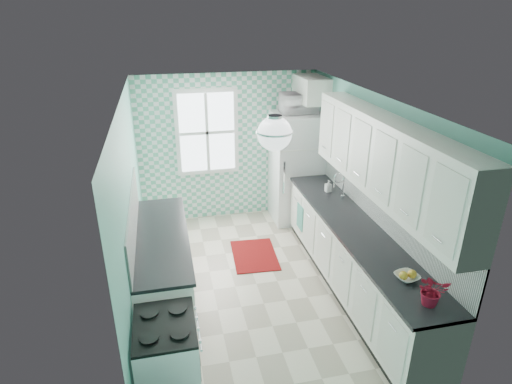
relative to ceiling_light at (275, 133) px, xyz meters
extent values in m
cube|color=beige|center=(0.00, 0.80, -2.33)|extent=(3.00, 4.40, 0.02)
cube|color=white|center=(0.00, 0.80, 0.19)|extent=(3.00, 4.40, 0.02)
cube|color=#68BCA9|center=(0.00, 3.01, -1.07)|extent=(3.00, 0.02, 2.50)
cube|color=#68BCA9|center=(0.00, -1.41, -1.07)|extent=(3.00, 0.02, 2.50)
cube|color=#68BCA9|center=(-1.51, 0.80, -1.07)|extent=(0.02, 4.40, 2.50)
cube|color=#68BCA9|center=(1.51, 0.80, -1.07)|extent=(0.02, 4.40, 2.50)
cube|color=#59B392|center=(0.00, 2.99, -1.07)|extent=(3.00, 0.01, 2.50)
cube|color=white|center=(-0.35, 2.96, -0.77)|extent=(1.04, 0.05, 1.44)
cube|color=white|center=(-0.35, 2.95, -0.77)|extent=(0.90, 0.02, 1.30)
cube|color=white|center=(1.49, 0.40, -1.13)|extent=(0.02, 3.60, 0.51)
cube|color=white|center=(-1.49, 0.73, -1.13)|extent=(0.02, 2.15, 0.51)
cube|color=white|center=(1.33, 0.20, -0.42)|extent=(0.33, 3.20, 0.90)
cube|color=white|center=(1.30, 2.63, -0.07)|extent=(0.40, 0.74, 0.40)
cylinder|color=silver|center=(0.00, 0.00, 0.16)|extent=(0.14, 0.14, 0.04)
cylinder|color=silver|center=(0.00, 0.00, 0.09)|extent=(0.02, 0.02, 0.12)
sphere|color=white|center=(0.00, 0.00, 0.00)|extent=(0.34, 0.34, 0.34)
cube|color=white|center=(1.20, 0.40, -1.87)|extent=(0.60, 3.60, 0.90)
cube|color=black|center=(1.19, 0.40, -1.40)|extent=(0.63, 3.60, 0.04)
cube|color=white|center=(-1.20, 0.73, -1.87)|extent=(0.60, 2.15, 0.90)
cube|color=black|center=(-1.19, 0.73, -1.40)|extent=(0.63, 2.15, 0.04)
cube|color=silver|center=(1.11, 2.63, -1.39)|extent=(0.82, 0.77, 1.87)
cube|color=silver|center=(1.11, 2.24, -0.95)|extent=(0.80, 0.01, 0.02)
cube|color=silver|center=(0.77, 2.22, -0.73)|extent=(0.03, 0.03, 0.30)
cube|color=silver|center=(0.77, 2.22, -1.39)|extent=(0.03, 0.03, 0.54)
cube|color=silver|center=(-1.20, -0.77, -1.90)|extent=(0.55, 0.70, 0.83)
cube|color=black|center=(-1.20, -0.77, -1.48)|extent=(0.55, 0.70, 0.03)
cube|color=black|center=(-0.92, -0.77, -1.84)|extent=(0.01, 0.46, 0.28)
cube|color=silver|center=(1.20, 1.24, -1.40)|extent=(0.43, 0.36, 0.12)
cylinder|color=silver|center=(1.36, 1.24, -1.20)|extent=(0.02, 0.02, 0.30)
torus|color=silver|center=(1.30, 1.24, -1.01)|extent=(0.16, 0.02, 0.16)
cube|color=maroon|center=(0.13, 1.51, -2.32)|extent=(0.70, 0.96, 0.01)
cube|color=#60BEB1|center=(0.89, 1.68, -1.84)|extent=(0.11, 0.25, 0.39)
imported|color=white|center=(1.20, -0.74, -1.35)|extent=(0.27, 0.27, 0.06)
imported|color=#A4210E|center=(1.20, -1.13, -1.23)|extent=(0.32, 0.29, 0.30)
imported|color=#809DB3|center=(1.25, 1.53, -1.29)|extent=(0.09, 0.10, 0.18)
imported|color=white|center=(1.11, 2.63, -0.29)|extent=(0.58, 0.40, 0.32)
camera|label=1|loc=(-1.06, -3.90, 1.13)|focal=30.00mm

